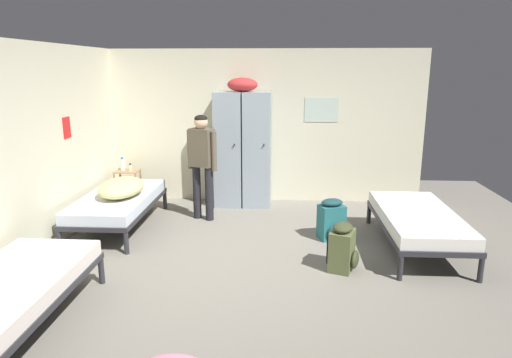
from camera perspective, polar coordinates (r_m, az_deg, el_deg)
The scene contains 13 objects.
ground_plane at distance 5.37m, azimuth -0.17°, elevation -10.56°, with size 8.37×8.37×0.00m, color slate.
room_backdrop at distance 6.48m, azimuth -10.92°, elevation 5.09°, with size 5.22×5.29×2.52m.
locker_bank at distance 7.35m, azimuth -1.66°, elevation 4.06°, with size 0.90×0.55×2.07m.
shelf_unit at distance 7.81m, azimuth -15.81°, elevation -0.57°, with size 0.38×0.30×0.57m.
bed_left_front at distance 4.48m, azimuth -28.74°, elevation -12.24°, with size 0.90×1.90×0.49m.
bed_right at distance 6.01m, azimuth 19.68°, elevation -4.81°, with size 0.90×1.90×0.49m.
bed_left_rear at distance 6.67m, azimuth -16.99°, elevation -2.77°, with size 0.90×1.90×0.49m.
bedding_heap at distance 6.52m, azimuth -16.59°, elevation -1.02°, with size 0.59×0.87×0.24m.
person_traveler at distance 6.67m, azimuth -6.82°, elevation 2.72°, with size 0.46×0.32×1.56m.
water_bottle at distance 7.78m, azimuth -16.48°, elevation 1.78°, with size 0.07×0.07×0.22m.
lotion_bottle at distance 7.68m, azimuth -15.55°, elevation 1.38°, with size 0.06×0.06×0.13m.
backpack_olive at distance 5.21m, azimuth 10.89°, elevation -8.53°, with size 0.40×0.38×0.55m.
backpack_teal at distance 6.09m, azimuth 9.51°, elevation -5.13°, with size 0.38×0.40×0.55m.
Camera 1 is at (0.31, -4.88, 2.23)m, focal length 31.75 mm.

